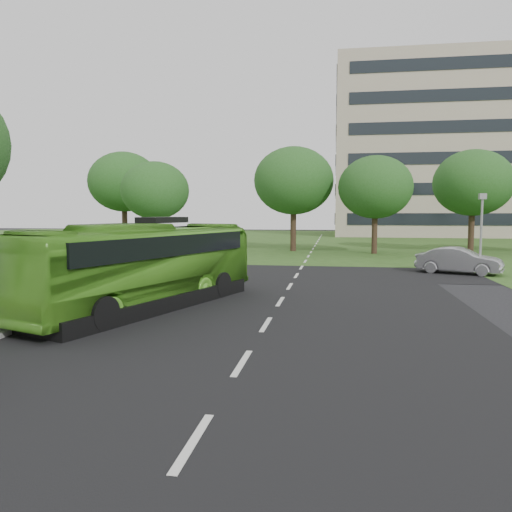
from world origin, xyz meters
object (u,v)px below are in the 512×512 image
(tree_park_a, at_px, (155,191))
(tree_park_b, at_px, (294,181))
(bus, at_px, (144,266))
(office_building, at_px, (473,151))
(camera_pole, at_px, (481,223))
(tree_park_c, at_px, (375,187))
(tree_park_f, at_px, (124,182))
(tree_park_d, at_px, (473,183))
(sedan, at_px, (459,260))

(tree_park_a, relative_size, tree_park_b, 0.85)
(bus, bearing_deg, office_building, 85.40)
(tree_park_a, distance_m, camera_pole, 26.83)
(tree_park_b, bearing_deg, camera_pole, -52.63)
(tree_park_b, relative_size, tree_park_c, 1.13)
(office_building, relative_size, tree_park_f, 4.17)
(tree_park_c, bearing_deg, tree_park_f, 165.57)
(tree_park_d, distance_m, bus, 33.91)
(bus, relative_size, camera_pole, 2.46)
(tree_park_a, distance_m, tree_park_f, 9.37)
(camera_pole, bearing_deg, tree_park_b, 105.08)
(tree_park_f, distance_m, camera_pole, 35.71)
(tree_park_b, distance_m, bus, 27.74)
(sedan, height_order, camera_pole, camera_pole)
(tree_park_b, relative_size, sedan, 2.02)
(tree_park_b, distance_m, sedan, 19.07)
(tree_park_f, bearing_deg, office_building, 36.03)
(office_building, xyz_separation_m, camera_pole, (-11.96, -49.96, -9.60))
(tree_park_a, distance_m, tree_park_b, 12.16)
(tree_park_b, bearing_deg, office_building, 55.78)
(office_building, height_order, tree_park_c, office_building)
(tree_park_f, bearing_deg, bus, -65.10)
(office_building, bearing_deg, tree_park_b, -124.22)
(office_building, height_order, tree_park_b, office_building)
(tree_park_c, height_order, camera_pole, tree_park_c)
(office_building, height_order, tree_park_a, office_building)
(tree_park_a, xyz_separation_m, camera_pole, (23.50, -12.71, -2.42))
(office_building, height_order, sedan, office_building)
(office_building, relative_size, tree_park_c, 4.94)
(tree_park_d, bearing_deg, office_building, 76.09)
(sedan, bearing_deg, tree_park_a, 83.55)
(tree_park_f, bearing_deg, tree_park_d, -6.14)
(office_building, relative_size, tree_park_d, 4.57)
(tree_park_c, height_order, sedan, tree_park_c)
(tree_park_a, xyz_separation_m, tree_park_b, (11.86, 2.54, 0.88))
(tree_park_a, height_order, tree_park_d, tree_park_d)
(tree_park_a, height_order, bus, tree_park_a)
(tree_park_a, bearing_deg, bus, -70.48)
(tree_park_f, height_order, sedan, tree_park_f)
(tree_park_c, bearing_deg, bus, -111.63)
(tree_park_a, bearing_deg, tree_park_f, 130.17)
(sedan, relative_size, camera_pole, 1.02)
(tree_park_b, xyz_separation_m, tree_park_c, (6.92, -1.82, -0.70))
(camera_pole, bearing_deg, tree_park_d, 55.20)
(tree_park_a, height_order, camera_pole, tree_park_a)
(sedan, xyz_separation_m, camera_pole, (1.01, -0.40, 2.15))
(tree_park_c, distance_m, sedan, 14.36)
(sedan, bearing_deg, camera_pole, -89.18)
(office_building, xyz_separation_m, tree_park_f, (-41.45, -30.15, -5.96))
(tree_park_a, relative_size, bus, 0.71)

